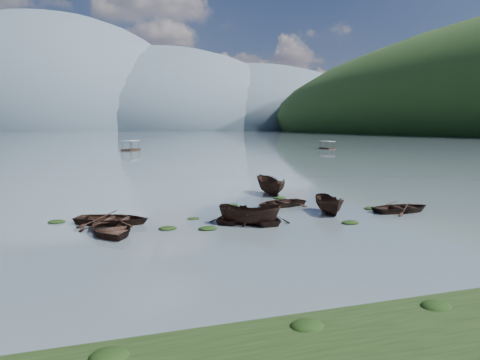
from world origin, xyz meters
name	(u,v)px	position (x,y,z in m)	size (l,w,h in m)	color
ground_plane	(305,235)	(0.00, 0.00, 0.00)	(2400.00, 2400.00, 0.00)	slate
haze_mtn_b	(52,130)	(-60.00, 900.00, 0.00)	(520.00, 520.00, 340.00)	#475666
haze_mtn_c	(161,130)	(140.00, 900.00, 0.00)	(520.00, 520.00, 260.00)	#475666
haze_mtn_d	(247,130)	(320.00, 900.00, 0.00)	(520.00, 520.00, 220.00)	#475666
rowboat_0	(111,234)	(-10.96, 3.89, 0.00)	(3.43, 4.80, 0.99)	black
rowboat_1	(238,220)	(-2.42, 5.43, 0.00)	(3.01, 4.21, 0.87)	black
rowboat_2	(249,225)	(-2.20, 3.71, 0.00)	(1.61, 4.27, 1.65)	black
rowboat_3	(257,221)	(-1.21, 4.83, 0.00)	(3.49, 4.88, 1.01)	black
rowboat_4	(402,212)	(10.46, 4.49, 0.00)	(3.36, 4.71, 0.98)	black
rowboat_5	(329,213)	(4.85, 5.63, 0.00)	(1.57, 4.18, 1.61)	black
rowboat_6	(112,224)	(-10.69, 7.02, 0.00)	(3.53, 4.94, 1.02)	black
rowboat_7	(281,206)	(2.73, 9.79, 0.00)	(3.17, 4.44, 0.92)	black
rowboat_8	(270,194)	(4.43, 16.16, 0.00)	(1.88, 5.00, 1.93)	black
weed_clump_0	(208,229)	(-5.11, 3.30, 0.00)	(1.21, 0.99, 0.26)	black
weed_clump_1	(168,229)	(-7.49, 4.17, 0.00)	(1.15, 0.92, 0.25)	black
weed_clump_2	(350,224)	(4.34, 1.97, 0.00)	(1.22, 0.97, 0.26)	black
weed_clump_3	(233,205)	(-0.72, 11.55, 0.00)	(0.83, 0.70, 0.19)	black
weed_clump_4	(372,209)	(8.92, 6.20, 0.00)	(1.21, 0.96, 0.25)	black
weed_clump_5	(57,223)	(-14.21, 8.63, 0.00)	(1.16, 0.93, 0.24)	black
weed_clump_6	(193,219)	(-5.23, 6.84, 0.00)	(0.86, 0.72, 0.18)	black
weed_clump_7	(279,199)	(4.24, 13.45, 0.00)	(1.17, 0.93, 0.25)	black
pontoon_centre	(131,150)	(0.57, 105.30, 0.00)	(2.79, 6.71, 2.57)	black
pontoon_right	(327,149)	(55.75, 96.19, 0.00)	(2.32, 5.56, 2.13)	black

